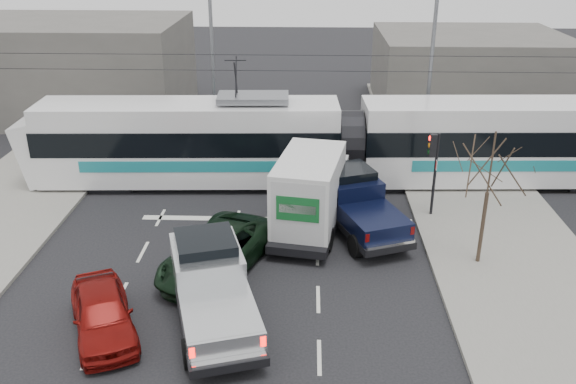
{
  "coord_description": "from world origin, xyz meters",
  "views": [
    {
      "loc": [
        1.29,
        -17.28,
        11.48
      ],
      "look_at": [
        0.52,
        4.83,
        1.8
      ],
      "focal_mm": 38.0,
      "sensor_mm": 36.0,
      "label": 1
    }
  ],
  "objects_px": {
    "street_lamp_far": "(209,53)",
    "red_car": "(102,313)",
    "tram": "(349,142)",
    "green_car": "(217,252)",
    "traffic_signal": "(433,157)",
    "navy_pickup": "(356,202)",
    "silver_pickup": "(210,282)",
    "box_truck": "(312,191)",
    "bare_tree": "(491,169)",
    "street_lamp_near": "(427,62)"
  },
  "relations": [
    {
      "from": "street_lamp_near",
      "to": "tram",
      "type": "xyz_separation_m",
      "value": [
        -4.09,
        -3.84,
        -3.0
      ]
    },
    {
      "from": "green_car",
      "to": "traffic_signal",
      "type": "bearing_deg",
      "value": 48.82
    },
    {
      "from": "bare_tree",
      "to": "traffic_signal",
      "type": "xyz_separation_m",
      "value": [
        -1.13,
        4.0,
        -1.05
      ]
    },
    {
      "from": "tram",
      "to": "green_car",
      "type": "relative_size",
      "value": 5.25
    },
    {
      "from": "street_lamp_far",
      "to": "red_car",
      "type": "distance_m",
      "value": 18.6
    },
    {
      "from": "green_car",
      "to": "tram",
      "type": "bearing_deg",
      "value": 77.85
    },
    {
      "from": "box_truck",
      "to": "navy_pickup",
      "type": "distance_m",
      "value": 1.87
    },
    {
      "from": "tram",
      "to": "street_lamp_far",
      "type": "bearing_deg",
      "value": 139.42
    },
    {
      "from": "tram",
      "to": "red_car",
      "type": "bearing_deg",
      "value": -125.87
    },
    {
      "from": "bare_tree",
      "to": "street_lamp_far",
      "type": "distance_m",
      "value": 17.97
    },
    {
      "from": "bare_tree",
      "to": "box_truck",
      "type": "height_order",
      "value": "bare_tree"
    },
    {
      "from": "silver_pickup",
      "to": "navy_pickup",
      "type": "xyz_separation_m",
      "value": [
        5.01,
        6.19,
        0.03
      ]
    },
    {
      "from": "bare_tree",
      "to": "red_car",
      "type": "relative_size",
      "value": 1.17
    },
    {
      "from": "red_car",
      "to": "traffic_signal",
      "type": "bearing_deg",
      "value": 12.95
    },
    {
      "from": "traffic_signal",
      "to": "tram",
      "type": "relative_size",
      "value": 0.12
    },
    {
      "from": "street_lamp_far",
      "to": "box_truck",
      "type": "relative_size",
      "value": 1.31
    },
    {
      "from": "tram",
      "to": "box_truck",
      "type": "xyz_separation_m",
      "value": [
        -1.77,
        -4.85,
        -0.49
      ]
    },
    {
      "from": "traffic_signal",
      "to": "navy_pickup",
      "type": "distance_m",
      "value": 3.75
    },
    {
      "from": "silver_pickup",
      "to": "red_car",
      "type": "height_order",
      "value": "silver_pickup"
    },
    {
      "from": "silver_pickup",
      "to": "box_truck",
      "type": "bearing_deg",
      "value": 46.05
    },
    {
      "from": "navy_pickup",
      "to": "bare_tree",
      "type": "bearing_deg",
      "value": -53.68
    },
    {
      "from": "traffic_signal",
      "to": "green_car",
      "type": "bearing_deg",
      "value": -150.49
    },
    {
      "from": "traffic_signal",
      "to": "red_car",
      "type": "xyz_separation_m",
      "value": [
        -11.34,
        -8.56,
        -2.01
      ]
    },
    {
      "from": "street_lamp_far",
      "to": "red_car",
      "type": "height_order",
      "value": "street_lamp_far"
    },
    {
      "from": "box_truck",
      "to": "green_car",
      "type": "relative_size",
      "value": 1.23
    },
    {
      "from": "traffic_signal",
      "to": "tram",
      "type": "xyz_separation_m",
      "value": [
        -3.24,
        3.66,
        -0.62
      ]
    },
    {
      "from": "traffic_signal",
      "to": "street_lamp_near",
      "type": "relative_size",
      "value": 0.4
    },
    {
      "from": "tram",
      "to": "street_lamp_near",
      "type": "bearing_deg",
      "value": 40.88
    },
    {
      "from": "street_lamp_far",
      "to": "tram",
      "type": "bearing_deg",
      "value": -38.24
    },
    {
      "from": "silver_pickup",
      "to": "red_car",
      "type": "relative_size",
      "value": 1.58
    },
    {
      "from": "navy_pickup",
      "to": "silver_pickup",
      "type": "bearing_deg",
      "value": -149.62
    },
    {
      "from": "bare_tree",
      "to": "silver_pickup",
      "type": "relative_size",
      "value": 0.74
    },
    {
      "from": "bare_tree",
      "to": "street_lamp_near",
      "type": "xyz_separation_m",
      "value": [
        -0.29,
        11.5,
        1.32
      ]
    },
    {
      "from": "tram",
      "to": "navy_pickup",
      "type": "relative_size",
      "value": 4.85
    },
    {
      "from": "street_lamp_near",
      "to": "street_lamp_far",
      "type": "height_order",
      "value": "same"
    },
    {
      "from": "street_lamp_far",
      "to": "green_car",
      "type": "relative_size",
      "value": 1.61
    },
    {
      "from": "street_lamp_far",
      "to": "box_truck",
      "type": "height_order",
      "value": "street_lamp_far"
    },
    {
      "from": "bare_tree",
      "to": "navy_pickup",
      "type": "distance_m",
      "value": 5.78
    },
    {
      "from": "silver_pickup",
      "to": "box_truck",
      "type": "height_order",
      "value": "box_truck"
    },
    {
      "from": "navy_pickup",
      "to": "red_car",
      "type": "distance_m",
      "value": 11.0
    },
    {
      "from": "green_car",
      "to": "street_lamp_far",
      "type": "bearing_deg",
      "value": 118.35
    },
    {
      "from": "street_lamp_near",
      "to": "red_car",
      "type": "height_order",
      "value": "street_lamp_near"
    },
    {
      "from": "traffic_signal",
      "to": "red_car",
      "type": "bearing_deg",
      "value": -142.96
    },
    {
      "from": "bare_tree",
      "to": "tram",
      "type": "relative_size",
      "value": 0.17
    },
    {
      "from": "bare_tree",
      "to": "tram",
      "type": "height_order",
      "value": "tram"
    },
    {
      "from": "street_lamp_near",
      "to": "silver_pickup",
      "type": "distance_m",
      "value": 17.86
    },
    {
      "from": "silver_pickup",
      "to": "traffic_signal",
      "type": "bearing_deg",
      "value": 25.29
    },
    {
      "from": "green_car",
      "to": "red_car",
      "type": "height_order",
      "value": "green_car"
    },
    {
      "from": "traffic_signal",
      "to": "green_car",
      "type": "distance_m",
      "value": 9.84
    },
    {
      "from": "bare_tree",
      "to": "navy_pickup",
      "type": "xyz_separation_m",
      "value": [
        -4.33,
        2.81,
        -2.61
      ]
    }
  ]
}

